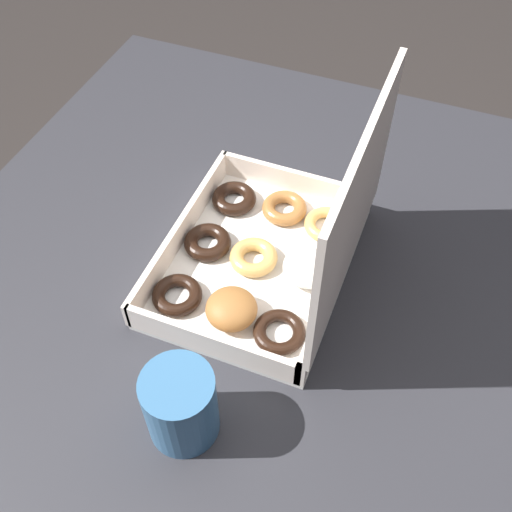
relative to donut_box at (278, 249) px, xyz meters
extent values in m
plane|color=#2D2826|center=(0.02, -0.03, -0.80)|extent=(8.00, 8.00, 0.00)
cube|color=#2D2D33|center=(0.02, -0.03, -0.07)|extent=(0.95, 0.88, 0.03)
cylinder|color=#2D2D33|center=(-0.40, -0.42, -0.44)|extent=(0.06, 0.06, 0.71)
cylinder|color=#2D2D33|center=(-0.40, 0.36, -0.44)|extent=(0.06, 0.06, 0.71)
cube|color=silver|center=(0.00, -0.03, -0.05)|extent=(0.30, 0.23, 0.01)
cube|color=silver|center=(0.00, -0.14, -0.03)|extent=(0.30, 0.01, 0.04)
cube|color=silver|center=(0.00, 0.08, -0.03)|extent=(0.30, 0.01, 0.04)
cube|color=silver|center=(-0.15, -0.03, -0.03)|extent=(0.01, 0.23, 0.04)
cube|color=silver|center=(0.14, -0.03, -0.03)|extent=(0.01, 0.23, 0.04)
cube|color=silver|center=(0.00, 0.09, 0.10)|extent=(0.30, 0.01, 0.22)
torus|color=black|center=(-0.09, -0.10, -0.04)|extent=(0.06, 0.06, 0.02)
torus|color=black|center=(0.00, -0.10, -0.04)|extent=(0.06, 0.06, 0.02)
torus|color=black|center=(0.09, -0.10, -0.04)|extent=(0.06, 0.06, 0.02)
torus|color=#9E6633|center=(-0.10, -0.03, -0.04)|extent=(0.06, 0.06, 0.02)
torus|color=tan|center=(0.00, -0.03, -0.04)|extent=(0.06, 0.06, 0.02)
ellipsoid|color=#9E6633|center=(0.09, -0.03, -0.03)|extent=(0.06, 0.06, 0.04)
torus|color=tan|center=(-0.10, 0.04, -0.04)|extent=(0.06, 0.06, 0.02)
ellipsoid|color=white|center=(-0.01, 0.04, -0.03)|extent=(0.06, 0.06, 0.03)
torus|color=black|center=(0.09, 0.04, -0.04)|extent=(0.06, 0.06, 0.02)
cylinder|color=teal|center=(0.24, -0.02, 0.00)|extent=(0.08, 0.08, 0.10)
cylinder|color=black|center=(0.24, -0.02, 0.04)|extent=(0.06, 0.06, 0.01)
camera|label=1|loc=(0.46, 0.15, 0.58)|focal=42.00mm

